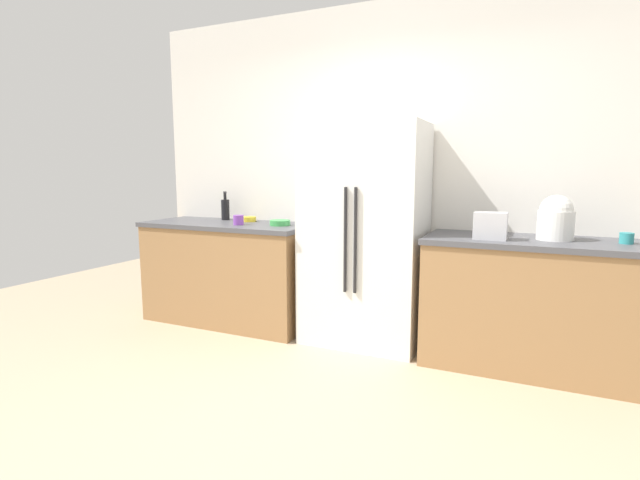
{
  "coord_description": "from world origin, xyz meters",
  "views": [
    {
      "loc": [
        1.13,
        -2.14,
        1.4
      ],
      "look_at": [
        -0.05,
        0.44,
        0.99
      ],
      "focal_mm": 26.7,
      "sensor_mm": 36.0,
      "label": 1
    }
  ],
  "objects": [
    {
      "name": "ground_plane",
      "position": [
        0.0,
        0.0,
        0.0
      ],
      "size": [
        9.36,
        9.36,
        0.0
      ],
      "primitive_type": "plane",
      "color": "tan"
    },
    {
      "name": "kitchen_back_panel",
      "position": [
        0.0,
        1.84,
        1.39
      ],
      "size": [
        4.68,
        0.1,
        2.79
      ],
      "primitive_type": "cube",
      "color": "silver",
      "rests_on": "ground_plane"
    },
    {
      "name": "counter_left",
      "position": [
        -1.45,
        1.46,
        0.47
      ],
      "size": [
        1.59,
        0.68,
        0.93
      ],
      "color": "#9E7247",
      "rests_on": "ground_plane"
    },
    {
      "name": "counter_right",
      "position": [
        1.12,
        1.46,
        0.47
      ],
      "size": [
        1.46,
        0.68,
        0.93
      ],
      "color": "#9E7247",
      "rests_on": "ground_plane"
    },
    {
      "name": "refrigerator",
      "position": [
        -0.13,
        1.47,
        0.89
      ],
      "size": [
        0.95,
        0.63,
        1.77
      ],
      "color": "white",
      "rests_on": "ground_plane"
    },
    {
      "name": "toaster",
      "position": [
        0.84,
        1.33,
        1.03
      ],
      "size": [
        0.22,
        0.15,
        0.19
      ],
      "primitive_type": "cube",
      "color": "silver",
      "rests_on": "counter_right"
    },
    {
      "name": "rice_cooker",
      "position": [
        1.25,
        1.49,
        1.08
      ],
      "size": [
        0.24,
        0.24,
        0.31
      ],
      "color": "white",
      "rests_on": "counter_right"
    },
    {
      "name": "bottle_a",
      "position": [
        -1.63,
        1.66,
        1.04
      ],
      "size": [
        0.08,
        0.08,
        0.28
      ],
      "color": "black",
      "rests_on": "counter_left"
    },
    {
      "name": "cup_a",
      "position": [
        -1.27,
        1.35,
        0.97
      ],
      "size": [
        0.09,
        0.09,
        0.09
      ],
      "primitive_type": "cylinder",
      "color": "purple",
      "rests_on": "counter_left"
    },
    {
      "name": "cup_b",
      "position": [
        1.67,
        1.49,
        0.97
      ],
      "size": [
        0.08,
        0.08,
        0.07
      ],
      "primitive_type": "cylinder",
      "color": "teal",
      "rests_on": "counter_right"
    },
    {
      "name": "bowl_a",
      "position": [
        -1.34,
        1.62,
        0.95
      ],
      "size": [
        0.14,
        0.14,
        0.05
      ],
      "primitive_type": "cylinder",
      "color": "yellow",
      "rests_on": "counter_left"
    },
    {
      "name": "bowl_b",
      "position": [
        -0.91,
        1.46,
        0.95
      ],
      "size": [
        0.18,
        0.18,
        0.05
      ],
      "primitive_type": "cylinder",
      "color": "green",
      "rests_on": "counter_left"
    }
  ]
}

